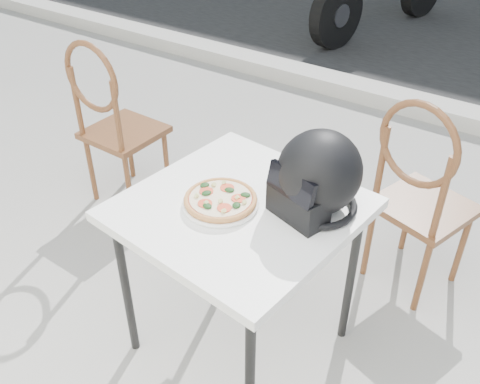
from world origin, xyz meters
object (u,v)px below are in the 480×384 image
Objects in this scene: helmet at (317,177)px; cafe_chair_side at (112,117)px; cafe_chair_main at (420,190)px; pizza at (220,199)px; cafe_table_main at (240,220)px; plate at (221,204)px.

cafe_chair_side is (-1.38, 0.33, -0.31)m from helmet.
cafe_chair_side is at bearing 26.46° from cafe_chair_main.
pizza is 0.33× the size of cafe_chair_side.
helmet is at bearing 30.52° from cafe_table_main.
cafe_table_main is 2.31× the size of plate.
cafe_chair_side is (-1.15, 0.46, -0.11)m from cafe_table_main.
cafe_table_main is 0.86m from cafe_chair_main.
plate is 0.99× the size of helmet.
cafe_table_main is 1.25m from cafe_chair_side.
plate is 0.02m from pizza.
plate is at bearing -87.85° from pizza.
cafe_chair_main reaches higher than pizza.
cafe_table_main is 0.10m from plate.
cafe_table_main is 0.33m from helmet.
pizza is at bearing -131.63° from helmet.
pizza reaches higher than plate.
plate is 0.35m from helmet.
cafe_table_main is at bearing 75.91° from cafe_chair_main.
pizza is at bearing 156.61° from cafe_chair_side.
helmet is 0.37× the size of cafe_chair_main.
pizza is 0.94m from cafe_chair_main.
cafe_chair_main is at bearing 57.35° from pizza.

